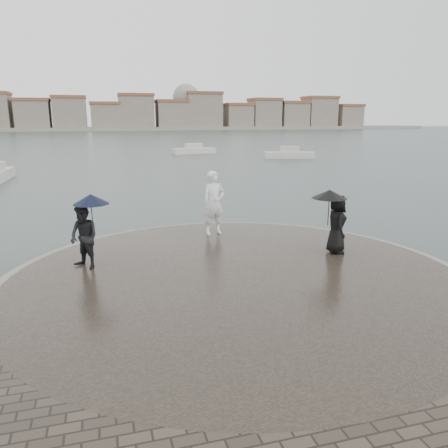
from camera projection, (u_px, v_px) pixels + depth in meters
name	position (u px, v px, depth m)	size (l,w,h in m)	color
ground	(293.00, 355.00, 8.33)	(400.00, 400.00, 0.00)	#2B3835
kerb_ring	(237.00, 282.00, 11.56)	(12.50, 12.50, 0.32)	gray
quay_tip	(237.00, 282.00, 11.56)	(11.90, 11.90, 0.36)	#2D261E
statue	(214.00, 203.00, 15.39)	(0.82, 0.54, 2.26)	white
visitor_left	(85.00, 229.00, 11.88)	(1.28, 1.14, 2.04)	black
visitor_right	(335.00, 217.00, 13.21)	(1.19, 1.14, 1.95)	black
far_skyline	(87.00, 115.00, 155.47)	(260.00, 20.00, 37.00)	gray
boats	(182.00, 158.00, 45.29)	(31.74, 24.04, 1.50)	beige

